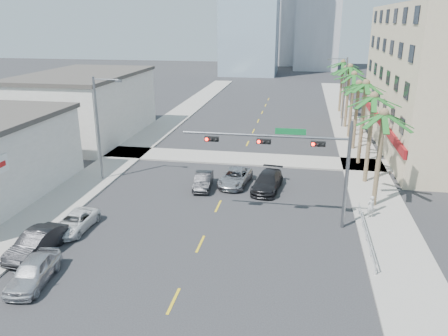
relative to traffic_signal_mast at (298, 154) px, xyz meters
The scene contains 24 objects.
ground 11.06m from the traffic_signal_mast, 126.03° to the right, with size 260.00×260.00×0.00m, color #262628.
sidewalk_right 14.44m from the traffic_signal_mast, 62.71° to the left, with size 4.00×120.00×0.15m, color gray.
sidewalk_left 22.05m from the traffic_signal_mast, 145.89° to the left, with size 4.00×120.00×0.15m, color gray.
sidewalk_cross 15.99m from the traffic_signal_mast, 112.38° to the left, with size 80.00×4.00×0.15m, color gray.
building_left_far 32.30m from the traffic_signal_mast, 141.59° to the left, with size 11.00×18.00×7.20m, color beige.
traffic_signal_mast is the anchor object (origin of this frame).
palm_tree_0 7.37m from the traffic_signal_mast, 34.84° to the left, with size 4.80×4.80×7.80m.
palm_tree_1 11.18m from the traffic_signal_mast, 57.84° to the left, with size 4.80×4.80×8.16m.
palm_tree_2 15.81m from the traffic_signal_mast, 68.07° to the left, with size 4.80×4.80×8.52m.
palm_tree_3 20.59m from the traffic_signal_mast, 73.51° to the left, with size 4.80×4.80×7.80m.
palm_tree_4 25.63m from the traffic_signal_mast, 76.83° to the left, with size 4.80×4.80×8.16m.
palm_tree_5 30.72m from the traffic_signal_mast, 79.05° to the left, with size 4.80×4.80×8.52m.
palm_tree_6 35.78m from the traffic_signal_mast, 80.63° to the left, with size 4.80×4.80×7.80m.
palm_tree_7 40.93m from the traffic_signal_mast, 81.82° to the left, with size 4.80×4.80×8.16m.
streetlight_left 17.84m from the traffic_signal_mast, 160.18° to the left, with size 2.55×0.25×9.00m.
streetlight_right 30.50m from the traffic_signal_mast, 80.16° to the left, with size 2.55×0.25×9.00m.
guardrail 6.59m from the traffic_signal_mast, 23.39° to the right, with size 0.08×8.08×1.00m.
car_parked_near 17.25m from the traffic_signal_mast, 144.48° to the right, with size 1.69×4.20×1.43m, color silver.
car_parked_mid 17.22m from the traffic_signal_mast, 155.69° to the right, with size 1.55×4.45×1.47m, color black.
car_parked_far 15.59m from the traffic_signal_mast, 166.37° to the right, with size 1.93×4.19×1.16m, color silver.
car_lane_left 10.51m from the traffic_signal_mast, 144.20° to the left, with size 1.37×3.92×1.29m, color black.
car_lane_center 9.64m from the traffic_signal_mast, 127.43° to the left, with size 2.19×4.74×1.32m, color #A2A1A6.
car_lane_right 7.84m from the traffic_signal_mast, 111.44° to the left, with size 2.03×5.00×1.45m, color black.
pedestrian 6.88m from the traffic_signal_mast, 18.41° to the left, with size 0.59×0.39×1.61m, color silver.
Camera 1 is at (5.76, -19.90, 13.42)m, focal length 35.00 mm.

